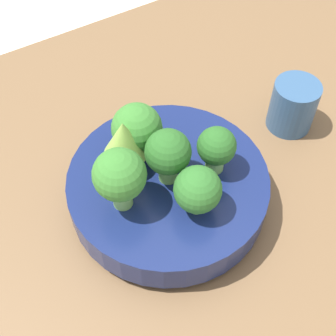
{
  "coord_description": "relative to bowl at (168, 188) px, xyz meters",
  "views": [
    {
      "loc": [
        0.2,
        0.29,
        0.59
      ],
      "look_at": [
        0.01,
        -0.02,
        0.12
      ],
      "focal_mm": 50.0,
      "sensor_mm": 36.0,
      "label": 1
    }
  ],
  "objects": [
    {
      "name": "broccoli_floret_front",
      "position": [
        0.01,
        -0.06,
        0.07
      ],
      "size": [
        0.07,
        0.07,
        0.08
      ],
      "color": "#7AB256",
      "rests_on": "bowl"
    },
    {
      "name": "bowl",
      "position": [
        0.0,
        0.0,
        0.0
      ],
      "size": [
        0.26,
        0.26,
        0.06
      ],
      "color": "navy",
      "rests_on": "table"
    },
    {
      "name": "broccoli_floret_center",
      "position": [
        -0.0,
        -0.0,
        0.07
      ],
      "size": [
        0.06,
        0.06,
        0.08
      ],
      "color": "#6BA34C",
      "rests_on": "bowl"
    },
    {
      "name": "broccoli_floret_left",
      "position": [
        -0.06,
        0.01,
        0.07
      ],
      "size": [
        0.05,
        0.05,
        0.07
      ],
      "color": "#7AB256",
      "rests_on": "bowl"
    },
    {
      "name": "ground_plane",
      "position": [
        -0.01,
        0.02,
        -0.08
      ],
      "size": [
        6.0,
        6.0,
        0.0
      ],
      "primitive_type": "plane",
      "color": "beige"
    },
    {
      "name": "broccoli_floret_right",
      "position": [
        0.07,
        0.0,
        0.08
      ],
      "size": [
        0.06,
        0.06,
        0.09
      ],
      "color": "#7AB256",
      "rests_on": "bowl"
    },
    {
      "name": "table",
      "position": [
        -0.01,
        0.02,
        -0.06
      ],
      "size": [
        1.07,
        0.9,
        0.04
      ],
      "color": "brown",
      "rests_on": "ground_plane"
    },
    {
      "name": "romanesco_piece_near",
      "position": [
        0.04,
        -0.04,
        0.08
      ],
      "size": [
        0.06,
        0.06,
        0.08
      ],
      "color": "#609347",
      "rests_on": "bowl"
    },
    {
      "name": "broccoli_floret_back",
      "position": [
        -0.0,
        0.06,
        0.06
      ],
      "size": [
        0.06,
        0.06,
        0.07
      ],
      "color": "#6BA34C",
      "rests_on": "bowl"
    },
    {
      "name": "cup",
      "position": [
        -0.24,
        -0.03,
        0.0
      ],
      "size": [
        0.07,
        0.07,
        0.08
      ],
      "color": "#33567F",
      "rests_on": "table"
    }
  ]
}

